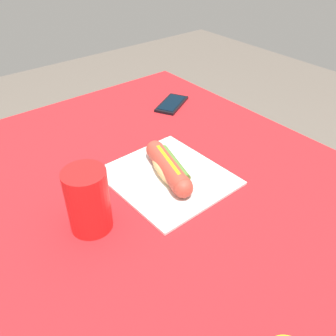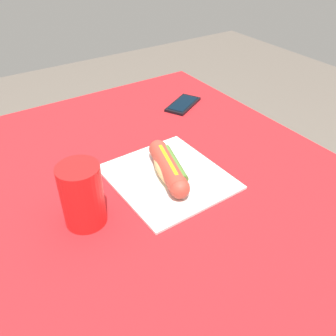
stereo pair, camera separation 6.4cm
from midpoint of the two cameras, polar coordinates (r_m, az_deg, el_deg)
dining_table at (r=0.90m, az=-3.93°, el=-10.48°), size 1.15×0.97×0.77m
paper_wrapper at (r=0.85m, az=-2.14°, el=-1.53°), size 0.28×0.26×0.01m
hot_dog at (r=0.84m, az=-2.12°, el=0.00°), size 0.20×0.09×0.05m
cell_phone at (r=1.18m, az=-0.95°, el=10.17°), size 0.12×0.15×0.01m
drinking_cup at (r=0.71m, az=-15.21°, el=-5.05°), size 0.08×0.08×0.14m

